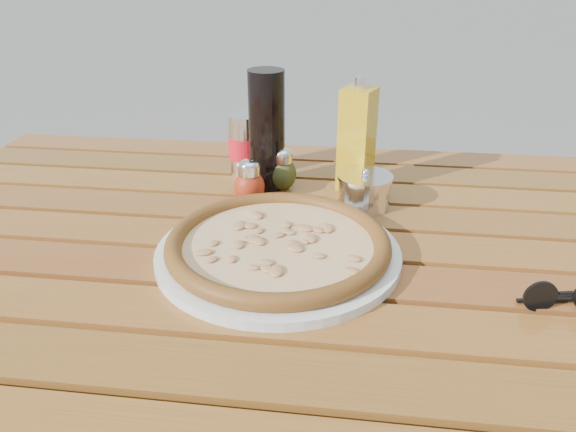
# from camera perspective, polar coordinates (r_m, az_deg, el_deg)

# --- Properties ---
(table) EXTENTS (1.40, 0.90, 0.75)m
(table) POSITION_cam_1_polar(r_m,az_deg,el_deg) (0.92, -0.16, -6.47)
(table) COLOR #381F0C
(table) RESTS_ON ground
(plate) EXTENTS (0.39, 0.39, 0.01)m
(plate) POSITION_cam_1_polar(r_m,az_deg,el_deg) (0.83, -1.00, -3.76)
(plate) COLOR silver
(plate) RESTS_ON table
(pizza) EXTENTS (0.36, 0.36, 0.03)m
(pizza) POSITION_cam_1_polar(r_m,az_deg,el_deg) (0.82, -1.01, -2.81)
(pizza) COLOR beige
(pizza) RESTS_ON plate
(pepper_shaker) EXTENTS (0.06, 0.06, 0.08)m
(pepper_shaker) POSITION_cam_1_polar(r_m,az_deg,el_deg) (0.99, -3.95, 3.42)
(pepper_shaker) COLOR #A92D13
(pepper_shaker) RESTS_ON table
(oregano_shaker) EXTENTS (0.06, 0.06, 0.08)m
(oregano_shaker) POSITION_cam_1_polar(r_m,az_deg,el_deg) (1.05, -0.61, 4.74)
(oregano_shaker) COLOR #3E451B
(oregano_shaker) RESTS_ON table
(dark_bottle) EXTENTS (0.07, 0.07, 0.22)m
(dark_bottle) POSITION_cam_1_polar(r_m,az_deg,el_deg) (1.03, -2.16, 8.65)
(dark_bottle) COLOR black
(dark_bottle) RESTS_ON table
(soda_can) EXTENTS (0.08, 0.08, 0.12)m
(soda_can) POSITION_cam_1_polar(r_m,az_deg,el_deg) (1.12, -4.35, 7.19)
(soda_can) COLOR silver
(soda_can) RESTS_ON table
(olive_oil_cruet) EXTENTS (0.07, 0.07, 0.21)m
(olive_oil_cruet) POSITION_cam_1_polar(r_m,az_deg,el_deg) (1.04, 7.00, 7.74)
(olive_oil_cruet) COLOR #BF9314
(olive_oil_cruet) RESTS_ON table
(parmesan_tin) EXTENTS (0.13, 0.13, 0.07)m
(parmesan_tin) POSITION_cam_1_polar(r_m,az_deg,el_deg) (0.99, 7.77, 2.58)
(parmesan_tin) COLOR silver
(parmesan_tin) RESTS_ON table
(sunglasses) EXTENTS (0.11, 0.04, 0.04)m
(sunglasses) POSITION_cam_1_polar(r_m,az_deg,el_deg) (0.80, 26.21, -7.33)
(sunglasses) COLOR black
(sunglasses) RESTS_ON table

